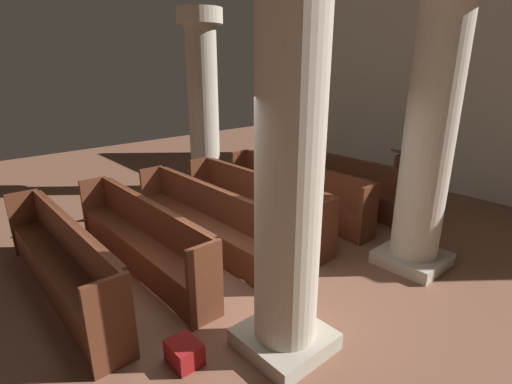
{
  "coord_description": "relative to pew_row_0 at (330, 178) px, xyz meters",
  "views": [
    {
      "loc": [
        3.63,
        -2.67,
        2.77
      ],
      "look_at": [
        -0.87,
        1.29,
        0.75
      ],
      "focal_mm": 27.31,
      "sensor_mm": 36.0,
      "label": 1
    }
  ],
  "objects": [
    {
      "name": "pillar_aisle_rear",
      "position": [
        2.44,
        -3.77,
        1.45
      ],
      "size": [
        0.89,
        0.89,
        3.77
      ],
      "color": "#B6AD9A",
      "rests_on": "ground"
    },
    {
      "name": "hymn_book",
      "position": [
        -0.17,
        -0.85,
        0.47
      ],
      "size": [
        0.15,
        0.21,
        0.03
      ],
      "primitive_type": "cube",
      "color": "black",
      "rests_on": "pew_row_1"
    },
    {
      "name": "pillar_far_side",
      "position": [
        -2.39,
        -1.42,
        1.45
      ],
      "size": [
        0.93,
        0.93,
        3.77
      ],
      "color": "#B6AD9A",
      "rests_on": "ground"
    },
    {
      "name": "back_wall",
      "position": [
        1.07,
        2.6,
        1.74
      ],
      "size": [
        10.0,
        0.16,
        4.5
      ],
      "primitive_type": "cube",
      "color": "silver",
      "rests_on": "ground"
    },
    {
      "name": "pew_row_3",
      "position": [
        0.0,
        -3.09,
        0.0
      ],
      "size": [
        3.25,
        0.46,
        0.96
      ],
      "color": "brown",
      "rests_on": "ground"
    },
    {
      "name": "pillar_aisle_side",
      "position": [
        2.44,
        -1.18,
        1.45
      ],
      "size": [
        0.93,
        0.93,
        3.77
      ],
      "color": "#B6AD9A",
      "rests_on": "ground"
    },
    {
      "name": "lectern",
      "position": [
        0.92,
        1.21,
        -0.06
      ],
      "size": [
        0.48,
        0.45,
        1.08
      ],
      "color": "brown",
      "rests_on": "ground"
    },
    {
      "name": "pew_row_0",
      "position": [
        0.0,
        0.0,
        0.0
      ],
      "size": [
        3.25,
        0.46,
        0.96
      ],
      "color": "brown",
      "rests_on": "ground"
    },
    {
      "name": "kneeler_box_red",
      "position": [
        1.95,
        -4.66,
        -0.4
      ],
      "size": [
        0.33,
        0.27,
        0.23
      ],
      "primitive_type": "cube",
      "color": "maroon",
      "rests_on": "ground"
    },
    {
      "name": "ground_plane",
      "position": [
        1.07,
        -3.48,
        -0.51
      ],
      "size": [
        19.2,
        19.2,
        0.0
      ],
      "primitive_type": "plane",
      "color": "brown"
    },
    {
      "name": "pew_row_5",
      "position": [
        0.0,
        -5.15,
        0.0
      ],
      "size": [
        3.25,
        0.47,
        0.96
      ],
      "color": "brown",
      "rests_on": "ground"
    },
    {
      "name": "pew_row_4",
      "position": [
        0.0,
        -4.12,
        0.0
      ],
      "size": [
        3.25,
        0.46,
        0.96
      ],
      "color": "brown",
      "rests_on": "ground"
    },
    {
      "name": "pew_row_1",
      "position": [
        0.0,
        -1.03,
        0.0
      ],
      "size": [
        3.25,
        0.46,
        0.96
      ],
      "color": "brown",
      "rests_on": "ground"
    },
    {
      "name": "pew_row_2",
      "position": [
        0.0,
        -2.06,
        0.0
      ],
      "size": [
        3.25,
        0.47,
        0.96
      ],
      "color": "brown",
      "rests_on": "ground"
    }
  ]
}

